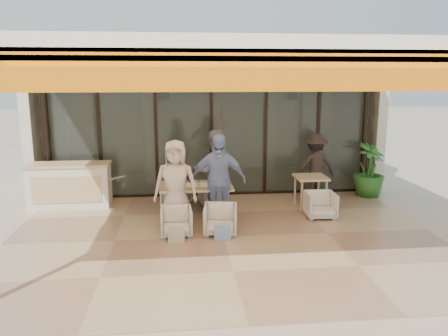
{
  "coord_description": "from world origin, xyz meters",
  "views": [
    {
      "loc": [
        -0.77,
        -7.68,
        2.95
      ],
      "look_at": [
        0.1,
        0.9,
        1.15
      ],
      "focal_mm": 35.0,
      "sensor_mm": 36.0,
      "label": 1
    }
  ],
  "objects_px": {
    "chair_far_left": "(177,194)",
    "diner_cream": "(176,184)",
    "host_counter": "(70,185)",
    "diner_periwinkle": "(218,180)",
    "diner_grey": "(215,172)",
    "chair_near_right": "(221,218)",
    "standing_woman": "(315,166)",
    "chair_far_right": "(213,193)",
    "potted_palm": "(369,170)",
    "diner_navy": "(176,177)",
    "side_table": "(311,181)",
    "chair_near_left": "(176,220)",
    "side_chair": "(320,204)",
    "dining_table": "(196,187)"
  },
  "relations": [
    {
      "from": "chair_near_right",
      "to": "side_table",
      "type": "xyz_separation_m",
      "value": [
        2.21,
        1.5,
        0.32
      ]
    },
    {
      "from": "chair_far_left",
      "to": "diner_periwinkle",
      "type": "xyz_separation_m",
      "value": [
        0.84,
        -1.4,
        0.63
      ]
    },
    {
      "from": "chair_far_right",
      "to": "diner_cream",
      "type": "xyz_separation_m",
      "value": [
        -0.84,
        -1.4,
        0.57
      ]
    },
    {
      "from": "chair_near_left",
      "to": "side_chair",
      "type": "bearing_deg",
      "value": 11.76
    },
    {
      "from": "diner_grey",
      "to": "side_table",
      "type": "relative_size",
      "value": 2.48
    },
    {
      "from": "side_table",
      "to": "side_chair",
      "type": "height_order",
      "value": "side_table"
    },
    {
      "from": "dining_table",
      "to": "side_chair",
      "type": "relative_size",
      "value": 2.39
    },
    {
      "from": "diner_cream",
      "to": "side_chair",
      "type": "xyz_separation_m",
      "value": [
        3.05,
        0.25,
        -0.57
      ]
    },
    {
      "from": "diner_grey",
      "to": "diner_cream",
      "type": "bearing_deg",
      "value": 47.7
    },
    {
      "from": "host_counter",
      "to": "diner_navy",
      "type": "relative_size",
      "value": 1.12
    },
    {
      "from": "potted_palm",
      "to": "diner_cream",
      "type": "bearing_deg",
      "value": -159.48
    },
    {
      "from": "chair_near_right",
      "to": "diner_cream",
      "type": "relative_size",
      "value": 0.36
    },
    {
      "from": "diner_cream",
      "to": "diner_grey",
      "type": "bearing_deg",
      "value": 55.84
    },
    {
      "from": "chair_far_left",
      "to": "diner_cream",
      "type": "xyz_separation_m",
      "value": [
        0.0,
        -1.4,
        0.57
      ]
    },
    {
      "from": "standing_woman",
      "to": "side_chair",
      "type": "bearing_deg",
      "value": 71.07
    },
    {
      "from": "potted_palm",
      "to": "chair_far_left",
      "type": "bearing_deg",
      "value": -175.34
    },
    {
      "from": "diner_periwinkle",
      "to": "standing_woman",
      "type": "height_order",
      "value": "diner_periwinkle"
    },
    {
      "from": "side_table",
      "to": "standing_woman",
      "type": "height_order",
      "value": "standing_woman"
    },
    {
      "from": "side_table",
      "to": "diner_cream",
      "type": "bearing_deg",
      "value": -161.76
    },
    {
      "from": "diner_cream",
      "to": "standing_woman",
      "type": "xyz_separation_m",
      "value": [
        3.39,
        1.8,
        -0.07
      ]
    },
    {
      "from": "chair_far_left",
      "to": "potted_palm",
      "type": "xyz_separation_m",
      "value": [
        4.78,
        0.39,
        0.37
      ]
    },
    {
      "from": "chair_near_right",
      "to": "chair_near_left",
      "type": "bearing_deg",
      "value": -172.4
    },
    {
      "from": "host_counter",
      "to": "diner_navy",
      "type": "xyz_separation_m",
      "value": [
        2.43,
        -0.67,
        0.29
      ]
    },
    {
      "from": "chair_near_left",
      "to": "diner_periwinkle",
      "type": "distance_m",
      "value": 1.17
    },
    {
      "from": "diner_navy",
      "to": "diner_cream",
      "type": "bearing_deg",
      "value": 90.65
    },
    {
      "from": "side_table",
      "to": "potted_palm",
      "type": "height_order",
      "value": "potted_palm"
    },
    {
      "from": "side_table",
      "to": "standing_woman",
      "type": "bearing_deg",
      "value": 66.61
    },
    {
      "from": "chair_far_right",
      "to": "potted_palm",
      "type": "distance_m",
      "value": 3.98
    },
    {
      "from": "chair_near_left",
      "to": "diner_cream",
      "type": "height_order",
      "value": "diner_cream"
    },
    {
      "from": "side_table",
      "to": "chair_near_right",
      "type": "bearing_deg",
      "value": -145.72
    },
    {
      "from": "side_chair",
      "to": "standing_woman",
      "type": "height_order",
      "value": "standing_woman"
    },
    {
      "from": "potted_palm",
      "to": "diner_periwinkle",
      "type": "bearing_deg",
      "value": -155.58
    },
    {
      "from": "diner_periwinkle",
      "to": "standing_woman",
      "type": "bearing_deg",
      "value": 39.7
    },
    {
      "from": "diner_grey",
      "to": "chair_near_right",
      "type": "bearing_deg",
      "value": 90.72
    },
    {
      "from": "chair_far_left",
      "to": "diner_grey",
      "type": "relative_size",
      "value": 0.34
    },
    {
      "from": "chair_near_left",
      "to": "standing_woman",
      "type": "xyz_separation_m",
      "value": [
        3.39,
        2.3,
        0.51
      ]
    },
    {
      "from": "side_table",
      "to": "chair_near_left",
      "type": "bearing_deg",
      "value": -153.73
    },
    {
      "from": "diner_periwinkle",
      "to": "host_counter",
      "type": "bearing_deg",
      "value": 158.85
    },
    {
      "from": "host_counter",
      "to": "diner_cream",
      "type": "distance_m",
      "value": 2.92
    },
    {
      "from": "dining_table",
      "to": "side_chair",
      "type": "xyz_separation_m",
      "value": [
        2.63,
        -0.2,
        -0.37
      ]
    },
    {
      "from": "chair_near_right",
      "to": "standing_woman",
      "type": "relative_size",
      "value": 0.39
    },
    {
      "from": "chair_near_right",
      "to": "diner_grey",
      "type": "height_order",
      "value": "diner_grey"
    },
    {
      "from": "diner_cream",
      "to": "side_table",
      "type": "height_order",
      "value": "diner_cream"
    },
    {
      "from": "chair_near_left",
      "to": "diner_cream",
      "type": "xyz_separation_m",
      "value": [
        0.0,
        0.5,
        0.58
      ]
    },
    {
      "from": "host_counter",
      "to": "dining_table",
      "type": "bearing_deg",
      "value": -21.38
    },
    {
      "from": "host_counter",
      "to": "diner_periwinkle",
      "type": "bearing_deg",
      "value": -25.63
    },
    {
      "from": "chair_far_right",
      "to": "potted_palm",
      "type": "height_order",
      "value": "potted_palm"
    },
    {
      "from": "chair_near_right",
      "to": "diner_navy",
      "type": "bearing_deg",
      "value": 128.56
    },
    {
      "from": "chair_far_left",
      "to": "chair_near_right",
      "type": "relative_size",
      "value": 0.98
    },
    {
      "from": "host_counter",
      "to": "standing_woman",
      "type": "relative_size",
      "value": 1.14
    }
  ]
}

